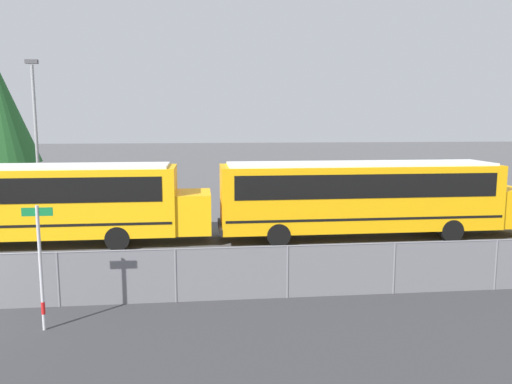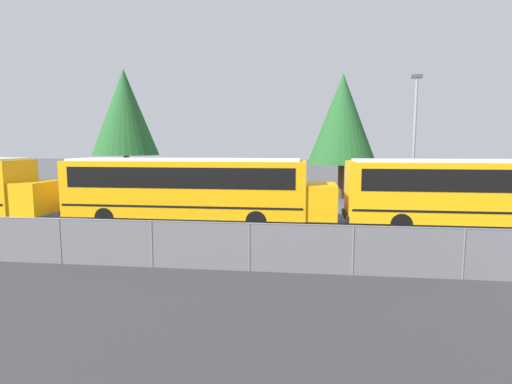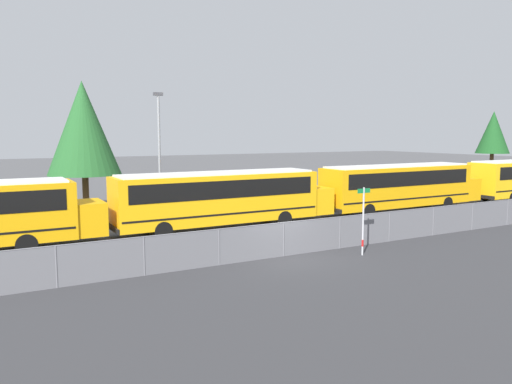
{
  "view_description": "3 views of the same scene",
  "coord_description": "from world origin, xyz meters",
  "px_view_note": "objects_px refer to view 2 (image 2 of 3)",
  "views": [
    {
      "loc": [
        6.96,
        -13.38,
        4.97
      ],
      "look_at": [
        9.16,
        6.49,
        2.11
      ],
      "focal_mm": 35.0,
      "sensor_mm": 36.0,
      "label": 1
    },
    {
      "loc": [
        -7.66,
        -11.83,
        3.86
      ],
      "look_at": [
        -9.92,
        6.29,
        1.73
      ],
      "focal_mm": 28.0,
      "sensor_mm": 36.0,
      "label": 2
    },
    {
      "loc": [
        -11.47,
        -18.16,
        5.36
      ],
      "look_at": [
        2.45,
        6.9,
        2.0
      ],
      "focal_mm": 35.0,
      "sensor_mm": 36.0,
      "label": 3
    }
  ],
  "objects_px": {
    "school_bus_1": "(191,186)",
    "tree_0": "(342,119)",
    "light_pole": "(414,137)",
    "school_bus_2": "(487,189)",
    "tree_1": "(125,113)"
  },
  "relations": [
    {
      "from": "school_bus_1",
      "to": "tree_0",
      "type": "height_order",
      "value": "tree_0"
    },
    {
      "from": "school_bus_1",
      "to": "light_pole",
      "type": "bearing_deg",
      "value": 26.96
    },
    {
      "from": "school_bus_1",
      "to": "tree_0",
      "type": "relative_size",
      "value": 1.47
    },
    {
      "from": "light_pole",
      "to": "school_bus_1",
      "type": "bearing_deg",
      "value": -153.04
    },
    {
      "from": "light_pole",
      "to": "tree_0",
      "type": "xyz_separation_m",
      "value": [
        -3.8,
        4.84,
        1.36
      ]
    },
    {
      "from": "school_bus_1",
      "to": "school_bus_2",
      "type": "xyz_separation_m",
      "value": [
        13.56,
        0.06,
        0.0
      ]
    },
    {
      "from": "light_pole",
      "to": "tree_0",
      "type": "relative_size",
      "value": 0.89
    },
    {
      "from": "school_bus_2",
      "to": "tree_0",
      "type": "bearing_deg",
      "value": 116.82
    },
    {
      "from": "school_bus_2",
      "to": "tree_0",
      "type": "xyz_separation_m",
      "value": [
        -5.47,
        10.83,
        3.82
      ]
    },
    {
      "from": "school_bus_2",
      "to": "tree_1",
      "type": "bearing_deg",
      "value": 150.87
    },
    {
      "from": "school_bus_1",
      "to": "light_pole",
      "type": "relative_size",
      "value": 1.65
    },
    {
      "from": "school_bus_1",
      "to": "tree_0",
      "type": "distance_m",
      "value": 14.09
    },
    {
      "from": "tree_0",
      "to": "school_bus_2",
      "type": "bearing_deg",
      "value": -63.18
    },
    {
      "from": "light_pole",
      "to": "tree_1",
      "type": "height_order",
      "value": "tree_1"
    },
    {
      "from": "tree_1",
      "to": "tree_0",
      "type": "bearing_deg",
      "value": -6.21
    }
  ]
}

